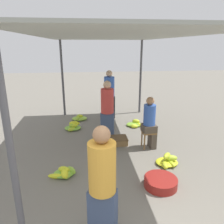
% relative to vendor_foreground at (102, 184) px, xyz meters
% --- Properties ---
extents(canopy_post_front_left, '(0.08, 0.08, 2.75)m').
position_rel_vendor_foreground_xyz_m(canopy_post_front_left, '(-0.99, -0.15, 0.51)').
color(canopy_post_front_left, '#4C4C51').
rests_on(canopy_post_front_left, ground).
extents(canopy_post_back_left, '(0.08, 0.08, 2.75)m').
position_rel_vendor_foreground_xyz_m(canopy_post_back_left, '(-0.99, 5.75, 0.51)').
color(canopy_post_back_left, '#4C4C51').
rests_on(canopy_post_back_left, ground).
extents(canopy_post_back_right, '(0.08, 0.08, 2.75)m').
position_rel_vendor_foreground_xyz_m(canopy_post_back_right, '(1.93, 5.75, 0.51)').
color(canopy_post_back_right, '#4C4C51').
rests_on(canopy_post_back_right, ground).
extents(canopy_tarp, '(3.32, 6.30, 0.04)m').
position_rel_vendor_foreground_xyz_m(canopy_tarp, '(0.47, 2.80, 1.90)').
color(canopy_tarp, '#9EA399').
rests_on(canopy_tarp, canopy_post_front_left).
extents(vendor_foreground, '(0.46, 0.46, 1.66)m').
position_rel_vendor_foreground_xyz_m(vendor_foreground, '(0.00, 0.00, 0.00)').
color(vendor_foreground, '#384766').
rests_on(vendor_foreground, ground).
extents(stool, '(0.34, 0.34, 0.45)m').
position_rel_vendor_foreground_xyz_m(stool, '(1.40, 2.66, -0.50)').
color(stool, brown).
rests_on(stool, ground).
extents(vendor_seated, '(0.36, 0.36, 1.35)m').
position_rel_vendor_foreground_xyz_m(vendor_seated, '(1.42, 2.66, -0.15)').
color(vendor_seated, '#4C4238').
rests_on(vendor_seated, ground).
extents(basin_black, '(0.63, 0.63, 0.17)m').
position_rel_vendor_foreground_xyz_m(basin_black, '(1.17, 1.02, -0.78)').
color(basin_black, maroon).
rests_on(basin_black, ground).
extents(banana_pile_left_0, '(0.51, 0.52, 0.27)m').
position_rel_vendor_foreground_xyz_m(banana_pile_left_0, '(-0.61, 4.17, -0.77)').
color(banana_pile_left_0, yellow).
rests_on(banana_pile_left_0, ground).
extents(banana_pile_left_1, '(0.59, 0.48, 0.20)m').
position_rel_vendor_foreground_xyz_m(banana_pile_left_1, '(-0.65, 1.59, -0.79)').
color(banana_pile_left_1, '#88BB34').
rests_on(banana_pile_left_1, ground).
extents(banana_pile_left_2, '(0.54, 0.52, 0.20)m').
position_rel_vendor_foreground_xyz_m(banana_pile_left_2, '(-0.44, 5.08, -0.79)').
color(banana_pile_left_2, '#76B337').
rests_on(banana_pile_left_2, ground).
extents(banana_pile_right_0, '(0.49, 0.53, 0.28)m').
position_rel_vendor_foreground_xyz_m(banana_pile_right_0, '(1.59, 1.75, -0.78)').
color(banana_pile_right_0, '#AAC82E').
rests_on(banana_pile_right_0, ground).
extents(banana_pile_right_1, '(0.54, 0.49, 0.20)m').
position_rel_vendor_foreground_xyz_m(banana_pile_right_1, '(1.40, 4.23, -0.80)').
color(banana_pile_right_1, '#C4D329').
rests_on(banana_pile_right_1, ground).
extents(crate_near, '(0.43, 0.43, 0.18)m').
position_rel_vendor_foreground_xyz_m(crate_near, '(0.68, 2.97, -0.77)').
color(crate_near, brown).
rests_on(crate_near, ground).
extents(shopper_walking_mid, '(0.40, 0.39, 1.73)m').
position_rel_vendor_foreground_xyz_m(shopper_walking_mid, '(0.66, 5.21, 0.04)').
color(shopper_walking_mid, '#2D2D33').
rests_on(shopper_walking_mid, ground).
extents(shopper_walking_far, '(0.42, 0.42, 1.66)m').
position_rel_vendor_foreground_xyz_m(shopper_walking_far, '(0.41, 3.36, 0.00)').
color(shopper_walking_far, '#384766').
rests_on(shopper_walking_far, ground).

